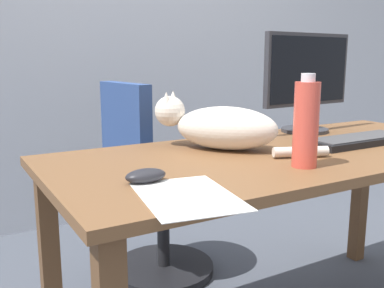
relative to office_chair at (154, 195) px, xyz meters
The scene contains 9 objects.
back_wall 1.29m from the office_chair, 76.45° to the left, with size 6.00×0.04×2.60m, color silver.
desk 0.73m from the office_chair, 71.84° to the right, with size 1.66×0.73×0.72m.
office_chair is the anchor object (origin of this frame).
monitor 0.86m from the office_chair, 37.63° to the right, with size 0.48×0.20×0.42m.
keyboard 0.93m from the office_chair, 54.03° to the right, with size 0.44×0.15×0.03m.
cat 0.66m from the office_chair, 88.48° to the right, with size 0.41×0.50×0.20m.
computer_mouse 0.93m from the office_chair, 116.19° to the right, with size 0.11×0.06×0.04m, color #232328.
paper_sheet 1.05m from the office_chair, 110.46° to the right, with size 0.21×0.30×0.00m, color white.
water_bottle 0.97m from the office_chair, 84.22° to the right, with size 0.07×0.07×0.27m.
Camera 1 is at (-1.05, -1.12, 1.04)m, focal length 41.15 mm.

